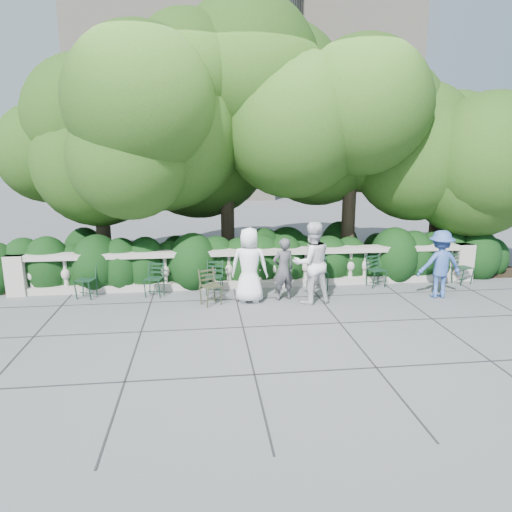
{
  "coord_description": "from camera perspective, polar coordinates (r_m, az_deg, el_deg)",
  "views": [
    {
      "loc": [
        -1.25,
        -9.55,
        3.43
      ],
      "look_at": [
        0.0,
        1.0,
        1.0
      ],
      "focal_mm": 32.0,
      "sensor_mm": 36.0,
      "label": 1
    }
  ],
  "objects": [
    {
      "name": "chair_d",
      "position": [
        12.21,
        15.06,
        -3.89
      ],
      "size": [
        0.53,
        0.56,
        0.84
      ],
      "primitive_type": null,
      "rotation": [
        0.0,
        0.0,
        0.22
      ],
      "color": "black",
      "rests_on": "ground"
    },
    {
      "name": "chair_b",
      "position": [
        11.29,
        -12.75,
        -5.14
      ],
      "size": [
        0.55,
        0.57,
        0.84
      ],
      "primitive_type": null,
      "rotation": [
        0.0,
        0.0,
        -0.25
      ],
      "color": "black",
      "rests_on": "ground"
    },
    {
      "name": "chair_c",
      "position": [
        11.21,
        -5.3,
        -4.98
      ],
      "size": [
        0.51,
        0.54,
        0.84
      ],
      "primitive_type": null,
      "rotation": [
        0.0,
        0.0,
        -0.15
      ],
      "color": "black",
      "rests_on": "ground"
    },
    {
      "name": "chair_e",
      "position": [
        11.66,
        8.02,
        -4.35
      ],
      "size": [
        0.47,
        0.51,
        0.84
      ],
      "primitive_type": null,
      "rotation": [
        0.0,
        0.0,
        -0.07
      ],
      "color": "black",
      "rests_on": "ground"
    },
    {
      "name": "person_businessman",
      "position": [
        10.52,
        -0.84,
        -1.15
      ],
      "size": [
        0.96,
        0.73,
        1.76
      ],
      "primitive_type": "imported",
      "rotation": [
        0.0,
        0.0,
        2.92
      ],
      "color": "white",
      "rests_on": "ground"
    },
    {
      "name": "ground",
      "position": [
        10.22,
        0.67,
        -6.72
      ],
      "size": [
        90.0,
        90.0,
        0.0
      ],
      "primitive_type": "plane",
      "color": "#4F5156",
      "rests_on": "ground"
    },
    {
      "name": "person_woman_grey",
      "position": [
        10.73,
        3.43,
        -1.65
      ],
      "size": [
        0.62,
        0.49,
        1.48
      ],
      "primitive_type": "imported",
      "rotation": [
        0.0,
        0.0,
        3.41
      ],
      "color": "#424147",
      "rests_on": "ground"
    },
    {
      "name": "person_casual_man",
      "position": [
        10.52,
        6.96,
        -0.85
      ],
      "size": [
        1.05,
        0.89,
        1.9
      ],
      "primitive_type": "imported",
      "rotation": [
        0.0,
        0.0,
        3.34
      ],
      "color": "silver",
      "rests_on": "ground"
    },
    {
      "name": "person_older_blue",
      "position": [
        11.72,
        22.0,
        -0.96
      ],
      "size": [
        1.06,
        0.62,
        1.63
      ],
      "primitive_type": "imported",
      "rotation": [
        0.0,
        0.0,
        3.13
      ],
      "color": "#33529A",
      "rests_on": "ground"
    },
    {
      "name": "tree_canopy",
      "position": [
        12.9,
        1.94,
        15.24
      ],
      "size": [
        15.04,
        6.52,
        6.78
      ],
      "color": "#3F3023",
      "rests_on": "ground"
    },
    {
      "name": "chair_f",
      "position": [
        13.25,
        24.71,
        -3.33
      ],
      "size": [
        0.56,
        0.59,
        0.84
      ],
      "primitive_type": null,
      "rotation": [
        0.0,
        0.0,
        0.3
      ],
      "color": "black",
      "rests_on": "ground"
    },
    {
      "name": "chair_weathered",
      "position": [
        10.48,
        -5.23,
        -6.28
      ],
      "size": [
        0.61,
        0.63,
        0.84
      ],
      "primitive_type": null,
      "rotation": [
        0.0,
        0.0,
        0.49
      ],
      "color": "black",
      "rests_on": "ground"
    },
    {
      "name": "shrub_hedge",
      "position": [
        13.07,
        -1.04,
        -2.33
      ],
      "size": [
        15.0,
        2.6,
        1.7
      ],
      "primitive_type": null,
      "color": "black",
      "rests_on": "ground"
    },
    {
      "name": "chair_a",
      "position": [
        11.63,
        -20.7,
        -5.12
      ],
      "size": [
        0.55,
        0.58,
        0.84
      ],
      "primitive_type": null,
      "rotation": [
        0.0,
        0.0,
        -0.28
      ],
      "color": "black",
      "rests_on": "ground"
    },
    {
      "name": "balustrade",
      "position": [
        11.79,
        -0.46,
        -1.57
      ],
      "size": [
        12.0,
        0.44,
        1.0
      ],
      "color": "#9E998E",
      "rests_on": "ground"
    }
  ]
}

